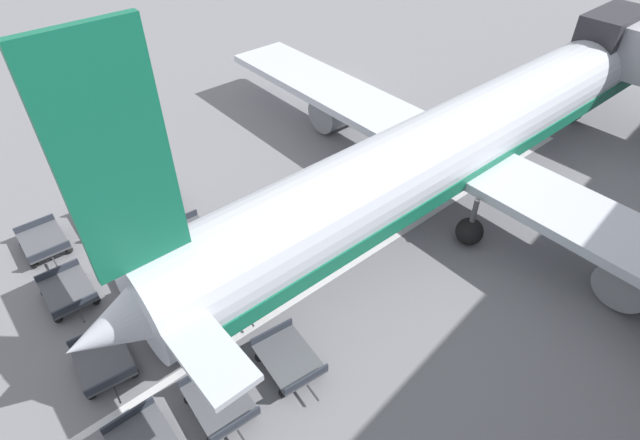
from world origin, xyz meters
name	(u,v)px	position (x,y,z in m)	size (l,w,h in m)	color
ground_plane	(325,86)	(0.00, 0.00, 0.00)	(500.00, 500.00, 0.00)	gray
airplane	(470,137)	(13.82, -4.35, 3.27)	(34.51, 40.00, 12.43)	silver
baggage_dolly_row_near_col_a	(44,242)	(2.41, -21.56, 0.48)	(3.29, 2.11, 0.92)	#515459
baggage_dolly_row_near_col_b	(68,292)	(6.15, -22.18, 0.48)	(3.29, 2.12, 0.92)	#515459
baggage_dolly_row_near_col_c	(104,361)	(10.30, -22.83, 0.48)	(3.32, 2.28, 0.92)	#515459
baggage_dolly_row_mid_a_col_a	(103,215)	(2.63, -18.74, 0.48)	(3.30, 2.16, 0.92)	#515459
baggage_dolly_row_mid_a_col_b	(137,263)	(6.78, -19.34, 0.48)	(3.32, 2.28, 0.92)	#515459
baggage_dolly_row_mid_a_col_c	(172,327)	(10.82, -20.25, 0.48)	(3.30, 2.17, 0.92)	#515459
baggage_dolly_row_mid_a_col_d	(219,401)	(14.61, -20.92, 0.48)	(3.30, 2.19, 0.92)	#515459
baggage_dolly_row_mid_b_col_a	(156,198)	(3.33, -16.21, 0.48)	(3.30, 2.15, 0.92)	#515459
baggage_dolly_row_mid_b_col_b	(192,237)	(7.10, -16.67, 0.48)	(3.30, 2.16, 0.92)	#515459
baggage_dolly_row_mid_b_col_c	(232,294)	(11.15, -17.60, 0.48)	(3.32, 2.30, 0.92)	#515459
baggage_dolly_row_mid_b_col_d	(289,359)	(15.12, -18.16, 0.48)	(3.32, 2.28, 0.92)	#515459
stand_guidance_stripe	(349,266)	(13.33, -12.73, 0.00)	(3.98, 34.13, 0.01)	white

